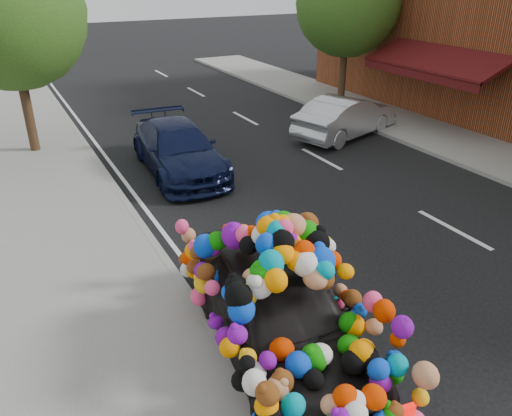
{
  "coord_description": "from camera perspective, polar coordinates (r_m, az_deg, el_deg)",
  "views": [
    {
      "loc": [
        -4.63,
        -6.4,
        5.1
      ],
      "look_at": [
        -0.69,
        1.04,
        1.04
      ],
      "focal_mm": 35.0,
      "sensor_mm": 36.0,
      "label": 1
    }
  ],
  "objects": [
    {
      "name": "tree_near_sidewalk",
      "position": [
        15.96,
        -26.49,
        19.4
      ],
      "size": [
        4.2,
        4.2,
        6.13
      ],
      "color": "#332114",
      "rests_on": "ground"
    },
    {
      "name": "ground",
      "position": [
        9.4,
        6.73,
        -7.31
      ],
      "size": [
        100.0,
        100.0,
        0.0
      ],
      "primitive_type": "plane",
      "color": "black",
      "rests_on": "ground"
    },
    {
      "name": "plush_art_car",
      "position": [
        6.99,
        2.66,
        -9.43
      ],
      "size": [
        2.64,
        4.7,
        2.1
      ],
      "rotation": [
        0.0,
        0.0,
        -0.13
      ],
      "color": "black",
      "rests_on": "ground"
    },
    {
      "name": "kerb",
      "position": [
        8.45,
        -6.81,
        -11.02
      ],
      "size": [
        0.15,
        60.0,
        0.13
      ],
      "primitive_type": "cube",
      "color": "gray",
      "rests_on": "ground"
    },
    {
      "name": "silver_hatchback",
      "position": [
        16.98,
        10.23,
        10.24
      ],
      "size": [
        4.33,
        2.63,
        1.35
      ],
      "primitive_type": "imported",
      "rotation": [
        0.0,
        0.0,
        1.89
      ],
      "color": "#B0B2B9",
      "rests_on": "ground"
    },
    {
      "name": "footpath_far",
      "position": [
        16.68,
        24.7,
        5.77
      ],
      "size": [
        3.0,
        40.0,
        0.12
      ],
      "primitive_type": "cube",
      "color": "gray",
      "rests_on": "ground"
    },
    {
      "name": "lane_markings",
      "position": [
        11.6,
        21.64,
        -2.27
      ],
      "size": [
        6.0,
        50.0,
        0.01
      ],
      "primitive_type": null,
      "color": "silver",
      "rests_on": "ground"
    },
    {
      "name": "sidewalk",
      "position": [
        8.15,
        -20.05,
        -14.32
      ],
      "size": [
        4.0,
        60.0,
        0.12
      ],
      "primitive_type": "cube",
      "color": "gray",
      "rests_on": "ground"
    },
    {
      "name": "tree_far_b",
      "position": [
        20.73,
        10.44,
        22.02
      ],
      "size": [
        4.0,
        4.0,
        5.9
      ],
      "color": "#332114",
      "rests_on": "ground"
    },
    {
      "name": "navy_sedan",
      "position": [
        13.81,
        -8.87,
        6.69
      ],
      "size": [
        2.16,
        4.67,
        1.32
      ],
      "primitive_type": "imported",
      "rotation": [
        0.0,
        0.0,
        -0.07
      ],
      "color": "black",
      "rests_on": "ground"
    }
  ]
}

